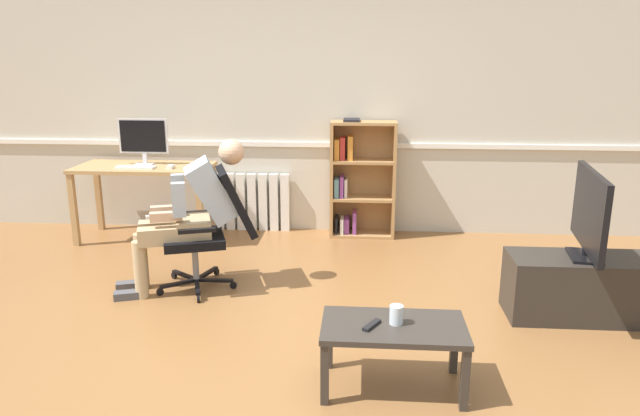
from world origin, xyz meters
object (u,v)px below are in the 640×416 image
(person_seated, at_px, (191,211))
(coffee_table, at_px, (394,333))
(computer_mouse, at_px, (170,167))
(bookshelf, at_px, (358,179))
(radiator, at_px, (252,202))
(drinking_glass, at_px, (396,315))
(tv_stand, at_px, (580,287))
(office_chair, at_px, (213,224))
(tv_screen, at_px, (590,213))
(imac_monitor, at_px, (143,138))
(spare_remote, at_px, (372,325))
(computer_desk, at_px, (145,176))
(keyboard, at_px, (135,167))

(person_seated, bearing_deg, coffee_table, 30.31)
(computer_mouse, xyz_separation_m, bookshelf, (1.82, 0.42, -0.18))
(radiator, bearing_deg, drinking_glass, -65.24)
(radiator, bearing_deg, tv_stand, -35.69)
(person_seated, xyz_separation_m, drinking_glass, (1.54, -1.33, -0.21))
(computer_mouse, xyz_separation_m, office_chair, (0.69, -1.08, -0.25))
(radiator, relative_size, office_chair, 0.82)
(tv_screen, bearing_deg, imac_monitor, 74.64)
(computer_mouse, height_order, bookshelf, bookshelf)
(radiator, relative_size, person_seated, 0.67)
(bookshelf, distance_m, spare_remote, 2.93)
(computer_desk, distance_m, tv_screen, 4.05)
(computer_desk, bearing_deg, computer_mouse, -20.99)
(imac_monitor, xyz_separation_m, radiator, (1.02, 0.31, -0.71))
(spare_remote, bearing_deg, person_seated, 165.62)
(keyboard, distance_m, person_seated, 1.41)
(bookshelf, relative_size, tv_screen, 1.34)
(person_seated, relative_size, coffee_table, 1.50)
(computer_mouse, bearing_deg, drinking_glass, -50.03)
(computer_desk, distance_m, radiator, 1.13)
(office_chair, distance_m, tv_stand, 2.77)
(coffee_table, distance_m, spare_remote, 0.14)
(office_chair, height_order, coffee_table, office_chair)
(radiator, bearing_deg, imac_monitor, -162.92)
(tv_stand, bearing_deg, drinking_glass, -143.34)
(keyboard, distance_m, tv_screen, 4.02)
(computer_mouse, height_order, radiator, computer_mouse)
(drinking_glass, bearing_deg, coffee_table, -134.56)
(imac_monitor, xyz_separation_m, keyboard, (-0.02, -0.22, -0.25))
(office_chair, height_order, tv_screen, tv_screen)
(coffee_table, bearing_deg, tv_stand, 36.75)
(imac_monitor, height_order, office_chair, imac_monitor)
(coffee_table, bearing_deg, tv_screen, 36.71)
(imac_monitor, relative_size, spare_remote, 3.32)
(office_chair, bearing_deg, coffee_table, 25.99)
(office_chair, distance_m, coffee_table, 1.96)
(bookshelf, xyz_separation_m, spare_remote, (0.11, -2.92, -0.19))
(tv_screen, height_order, drinking_glass, tv_screen)
(office_chair, relative_size, tv_screen, 1.08)
(computer_mouse, distance_m, tv_stand, 3.75)
(keyboard, relative_size, person_seated, 0.32)
(radiator, xyz_separation_m, coffee_table, (1.36, -2.98, 0.03))
(radiator, height_order, drinking_glass, radiator)
(tv_stand, height_order, spare_remote, tv_stand)
(office_chair, bearing_deg, computer_desk, -158.45)
(tv_stand, xyz_separation_m, tv_screen, (0.00, -0.00, 0.55))
(computer_mouse, distance_m, office_chair, 1.30)
(coffee_table, relative_size, spare_remote, 5.31)
(bookshelf, bearing_deg, imac_monitor, -174.18)
(radiator, xyz_separation_m, tv_stand, (2.73, -1.96, -0.08))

